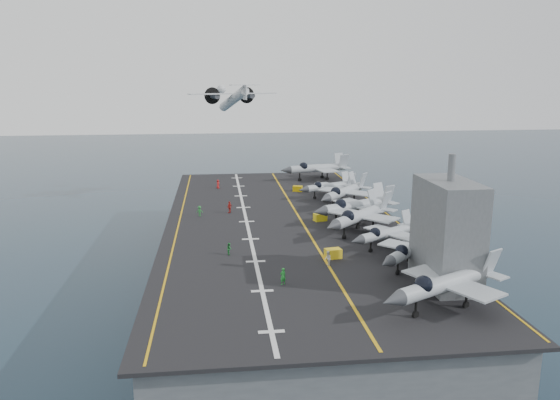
{
  "coord_description": "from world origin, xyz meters",
  "views": [
    {
      "loc": [
        -10.7,
        -86.61,
        33.58
      ],
      "look_at": [
        0.0,
        4.0,
        13.0
      ],
      "focal_mm": 35.0,
      "sensor_mm": 36.0,
      "label": 1
    }
  ],
  "objects": [
    {
      "name": "fighter_jet_8",
      "position": [
        12.59,
        35.74,
        13.26
      ],
      "size": [
        18.63,
        14.6,
        5.72
      ],
      "primitive_type": null,
      "color": "#999FA9",
      "rests_on": "flight_deck"
    },
    {
      "name": "landing_centerline",
      "position": [
        -6.0,
        0.0,
        10.42
      ],
      "size": [
        0.5,
        90.0,
        0.02
      ],
      "primitive_type": "cube",
      "color": "silver",
      "rests_on": "flight_deck"
    },
    {
      "name": "fighter_jet_4",
      "position": [
        12.15,
        -1.52,
        13.18
      ],
      "size": [
        19.06,
        16.64,
        5.55
      ],
      "primitive_type": null,
      "color": "gray",
      "rests_on": "flight_deck"
    },
    {
      "name": "fighter_jet_2",
      "position": [
        12.89,
        -16.15,
        12.63
      ],
      "size": [
        15.41,
        13.83,
        4.46
      ],
      "primitive_type": null,
      "color": "gray",
      "rests_on": "flight_deck"
    },
    {
      "name": "deck_edge_stbd",
      "position": [
        18.5,
        0.0,
        10.42
      ],
      "size": [
        0.25,
        90.0,
        0.02
      ],
      "primitive_type": "cube",
      "color": "gold",
      "rests_on": "flight_deck"
    },
    {
      "name": "fighter_jet_6",
      "position": [
        11.46,
        17.2,
        12.64
      ],
      "size": [
        15.32,
        13.22,
        4.48
      ],
      "primitive_type": null,
      "color": "#A1A9B2",
      "rests_on": "flight_deck"
    },
    {
      "name": "tow_cart_c",
      "position": [
        5.95,
        23.23,
        10.97
      ],
      "size": [
        2.2,
        1.81,
        1.13
      ],
      "primitive_type": null,
      "color": "#D2A907",
      "rests_on": "flight_deck"
    },
    {
      "name": "fighter_jet_1",
      "position": [
        13.36,
        -24.03,
        12.78
      ],
      "size": [
        16.18,
        16.07,
        4.75
      ],
      "primitive_type": null,
      "color": "#8D929B",
      "rests_on": "flight_deck"
    },
    {
      "name": "crew_7",
      "position": [
        2.89,
        -22.74,
        11.37
      ],
      "size": [
        0.93,
        1.26,
        1.94
      ],
      "primitive_type": "imported",
      "color": "silver",
      "rests_on": "flight_deck"
    },
    {
      "name": "crew_2",
      "position": [
        -9.27,
        -16.74,
        11.22
      ],
      "size": [
        0.77,
        1.06,
        1.64
      ],
      "primitive_type": "imported",
      "color": "#1D7C2E",
      "rests_on": "flight_deck"
    },
    {
      "name": "ground",
      "position": [
        0.0,
        0.0,
        0.0
      ],
      "size": [
        500.0,
        500.0,
        0.0
      ],
      "primitive_type": "plane",
      "color": "#142135",
      "rests_on": "ground"
    },
    {
      "name": "tow_cart_a",
      "position": [
        4.21,
        -19.77,
        11.02
      ],
      "size": [
        2.29,
        1.71,
        1.25
      ],
      "primitive_type": null,
      "color": "yellow",
      "rests_on": "flight_deck"
    },
    {
      "name": "hull",
      "position": [
        0.0,
        0.0,
        5.0
      ],
      "size": [
        36.0,
        90.0,
        10.0
      ],
      "primitive_type": "cube",
      "color": "#56595E",
      "rests_on": "ground"
    },
    {
      "name": "transport_plane",
      "position": [
        -5.65,
        61.9,
        27.85
      ],
      "size": [
        29.0,
        24.44,
        5.83
      ],
      "primitive_type": null,
      "color": "silver"
    },
    {
      "name": "deck_edge_port",
      "position": [
        -17.0,
        0.0,
        10.42
      ],
      "size": [
        0.25,
        90.0,
        0.02
      ],
      "primitive_type": "cube",
      "color": "gold",
      "rests_on": "flight_deck"
    },
    {
      "name": "fighter_jet_5",
      "position": [
        12.62,
        9.79,
        13.07
      ],
      "size": [
        17.79,
        18.4,
        5.35
      ],
      "primitive_type": null,
      "color": "gray",
      "rests_on": "flight_deck"
    },
    {
      "name": "foul_line",
      "position": [
        3.0,
        0.0,
        10.42
      ],
      "size": [
        0.35,
        90.0,
        0.02
      ],
      "primitive_type": "cube",
      "color": "gold",
      "rests_on": "flight_deck"
    },
    {
      "name": "crew_4",
      "position": [
        -8.6,
        6.37,
        11.43
      ],
      "size": [
        1.43,
        1.47,
        2.05
      ],
      "primitive_type": "imported",
      "color": "#AB1E18",
      "rests_on": "flight_deck"
    },
    {
      "name": "crew_5",
      "position": [
        -10.47,
        28.32,
        11.33
      ],
      "size": [
        1.15,
        1.33,
        1.86
      ],
      "primitive_type": "imported",
      "color": "#B21919",
      "rests_on": "flight_deck"
    },
    {
      "name": "crew_6",
      "position": [
        -3.46,
        -28.25,
        11.39
      ],
      "size": [
        1.42,
        1.24,
        1.98
      ],
      "primitive_type": "imported",
      "color": "green",
      "rests_on": "flight_deck"
    },
    {
      "name": "crew_3",
      "position": [
        -13.74,
        4.61,
        11.3
      ],
      "size": [
        1.21,
        0.93,
        1.79
      ],
      "primitive_type": "imported",
      "color": "#207B2D",
      "rests_on": "flight_deck"
    },
    {
      "name": "fighter_jet_3",
      "position": [
        10.84,
        -8.31,
        13.19
      ],
      "size": [
        18.98,
        18.95,
        5.59
      ],
      "primitive_type": null,
      "color": "#9198A0",
      "rests_on": "flight_deck"
    },
    {
      "name": "island_superstructure",
      "position": [
        15.0,
        -30.0,
        17.9
      ],
      "size": [
        5.0,
        10.0,
        15.0
      ],
      "primitive_type": null,
      "color": "#56595E",
      "rests_on": "flight_deck"
    },
    {
      "name": "flight_deck",
      "position": [
        0.0,
        0.0,
        10.2
      ],
      "size": [
        38.0,
        92.0,
        0.4
      ],
      "primitive_type": "cube",
      "color": "black",
      "rests_on": "hull"
    },
    {
      "name": "fighter_jet_0",
      "position": [
        12.38,
        -36.44,
        13.16
      ],
      "size": [
        19.04,
        16.82,
        5.53
      ],
      "primitive_type": null,
      "color": "gray",
      "rests_on": "flight_deck"
    },
    {
      "name": "tow_cart_b",
      "position": [
        6.12,
        -0.84,
        11.01
      ],
      "size": [
        2.29,
        1.76,
        1.22
      ],
      "primitive_type": null,
      "color": "yellow",
      "rests_on": "flight_deck"
    }
  ]
}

